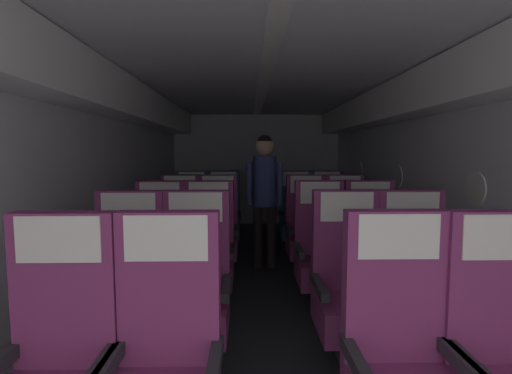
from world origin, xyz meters
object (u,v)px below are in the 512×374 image
object	(u,v)px
seat_b_right_window	(349,290)
seat_d_right_window	(307,232)
seat_b_left_aisle	(195,291)
seat_c_left_aisle	(208,254)
seat_d_left_window	(179,233)
seat_d_left_aisle	(218,233)
seat_a_left_aisle	(164,371)
seat_c_right_aisle	(372,253)
seat_e_left_aisle	(223,218)
seat_b_left_window	(127,292)
seat_b_right_aisle	(416,290)
seat_e_left_window	(191,219)
seat_a_right_window	(403,367)
seat_c_left_window	(159,255)
seat_c_right_window	(321,254)
seat_d_right_aisle	(346,232)
seat_e_right_window	(296,218)
seat_a_right_aisle	(510,369)
flight_attendant	(265,187)
seat_e_right_aisle	(328,218)

from	to	relation	value
seat_b_right_window	seat_d_right_window	distance (m)	1.81
seat_b_left_aisle	seat_c_left_aisle	world-z (taller)	same
seat_d_left_window	seat_d_left_aisle	distance (m)	0.44
seat_a_left_aisle	seat_c_right_aisle	world-z (taller)	same
seat_c_left_aisle	seat_b_left_aisle	bearing A→B (deg)	-89.59
seat_e_left_aisle	seat_b_left_window	bearing A→B (deg)	-99.31
seat_b_right_aisle	seat_e_left_window	bearing A→B (deg)	124.90
seat_a_right_window	seat_d_right_window	world-z (taller)	same
seat_e_left_aisle	seat_d_left_window	bearing A→B (deg)	-115.87
seat_b_left_window	seat_c_left_aisle	xyz separation A→B (m)	(0.44, 0.91, 0.00)
seat_b_left_aisle	seat_b_right_window	xyz separation A→B (m)	(1.02, -0.00, 0.00)
seat_c_left_window	seat_c_right_window	world-z (taller)	same
seat_e_left_aisle	seat_d_right_aisle	bearing A→B (deg)	-32.52
seat_c_left_window	seat_e_left_aisle	xyz separation A→B (m)	(0.46, 1.85, 0.00)
seat_b_right_aisle	seat_e_left_window	size ratio (longest dim) A/B	1.00
seat_b_right_aisle	seat_c_right_aisle	distance (m)	0.90
seat_c_right_aisle	seat_a_right_window	bearing A→B (deg)	-104.39
seat_b_right_aisle	seat_c_right_window	world-z (taller)	same
seat_b_right_aisle	seat_e_right_window	world-z (taller)	same
seat_a_right_aisle	seat_d_left_window	world-z (taller)	same
seat_c_right_window	flight_attendant	xyz separation A→B (m)	(-0.47, 1.09, 0.51)
seat_a_right_aisle	seat_e_right_window	world-z (taller)	same
seat_c_right_aisle	seat_d_left_aisle	size ratio (longest dim) A/B	1.00
seat_d_right_aisle	seat_e_right_window	xyz separation A→B (m)	(-0.46, 0.92, 0.00)
seat_a_right_aisle	seat_b_right_aisle	bearing A→B (deg)	89.53
seat_b_left_aisle	seat_b_right_aisle	size ratio (longest dim) A/B	1.00
seat_e_left_aisle	seat_e_right_window	xyz separation A→B (m)	(1.01, -0.01, 0.00)
seat_c_right_aisle	seat_e_left_window	distance (m)	2.65
seat_c_right_aisle	seat_d_left_aisle	xyz separation A→B (m)	(-1.47, 0.91, 0.00)
seat_b_left_window	seat_d_right_window	distance (m)	2.34
seat_a_left_aisle	seat_d_right_window	world-z (taller)	same
seat_b_left_window	seat_e_right_aisle	distance (m)	3.35
seat_a_right_aisle	seat_c_right_window	xyz separation A→B (m)	(-0.45, 1.82, 0.00)
seat_a_left_aisle	seat_c_left_aisle	world-z (taller)	same
seat_a_right_window	seat_d_right_window	bearing A→B (deg)	89.79
seat_b_right_aisle	seat_d_left_aisle	xyz separation A→B (m)	(-1.47, 1.82, 0.00)
seat_b_right_aisle	seat_e_left_aisle	distance (m)	3.11
seat_b_left_aisle	flight_attendant	distance (m)	2.13
seat_d_right_aisle	seat_e_right_aisle	size ratio (longest dim) A/B	1.00
seat_e_right_aisle	seat_b_right_aisle	bearing A→B (deg)	-89.91
seat_a_right_aisle	seat_d_left_window	distance (m)	3.34
seat_a_right_aisle	seat_a_right_window	size ratio (longest dim) A/B	1.00
seat_c_right_window	seat_d_left_window	size ratio (longest dim) A/B	1.00
seat_c_right_aisle	seat_e_left_window	size ratio (longest dim) A/B	1.00
seat_b_right_aisle	seat_e_left_aisle	size ratio (longest dim) A/B	1.00
seat_a_left_aisle	seat_c_right_aisle	xyz separation A→B (m)	(1.47, 1.81, 0.00)
seat_c_left_window	seat_e_right_aisle	xyz separation A→B (m)	(1.92, 1.85, 0.00)
seat_c_right_window	seat_e_right_window	bearing A→B (deg)	89.81
seat_e_left_window	flight_attendant	world-z (taller)	flight_attendant
seat_d_right_window	seat_e_right_window	world-z (taller)	same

